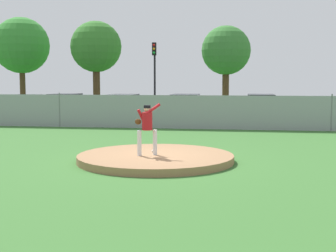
{
  "coord_description": "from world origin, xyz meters",
  "views": [
    {
      "loc": [
        2.57,
        -14.16,
        2.54
      ],
      "look_at": [
        0.22,
        1.12,
        1.02
      ],
      "focal_mm": 49.53,
      "sensor_mm": 36.0,
      "label": 1
    }
  ],
  "objects_px": {
    "traffic_light_near": "(154,66)",
    "pitcher_youth": "(147,124)",
    "traffic_cone_orange": "(301,120)",
    "parked_car_slate": "(261,109)",
    "baseball": "(152,151)",
    "parked_car_white": "(23,107)",
    "parked_car_navy": "(123,108)",
    "parked_car_silver": "(185,108)",
    "parked_car_charcoal": "(66,107)"
  },
  "relations": [
    {
      "from": "pitcher_youth",
      "to": "traffic_light_near",
      "type": "distance_m",
      "value": 19.05
    },
    {
      "from": "baseball",
      "to": "parked_car_slate",
      "type": "distance_m",
      "value": 14.58
    },
    {
      "from": "parked_car_charcoal",
      "to": "traffic_cone_orange",
      "type": "height_order",
      "value": "parked_car_charcoal"
    },
    {
      "from": "parked_car_white",
      "to": "traffic_light_near",
      "type": "bearing_deg",
      "value": 23.73
    },
    {
      "from": "parked_car_navy",
      "to": "traffic_light_near",
      "type": "distance_m",
      "value": 4.64
    },
    {
      "from": "traffic_light_near",
      "to": "parked_car_slate",
      "type": "bearing_deg",
      "value": -28.63
    },
    {
      "from": "parked_car_slate",
      "to": "traffic_cone_orange",
      "type": "bearing_deg",
      "value": -28.95
    },
    {
      "from": "pitcher_youth",
      "to": "parked_car_charcoal",
      "type": "bearing_deg",
      "value": 119.4
    },
    {
      "from": "parked_car_navy",
      "to": "parked_car_charcoal",
      "type": "height_order",
      "value": "parked_car_charcoal"
    },
    {
      "from": "traffic_cone_orange",
      "to": "parked_car_white",
      "type": "bearing_deg",
      "value": 174.82
    },
    {
      "from": "parked_car_slate",
      "to": "parked_car_white",
      "type": "relative_size",
      "value": 1.03
    },
    {
      "from": "parked_car_white",
      "to": "traffic_light_near",
      "type": "relative_size",
      "value": 0.85
    },
    {
      "from": "pitcher_youth",
      "to": "parked_car_silver",
      "type": "bearing_deg",
      "value": 91.91
    },
    {
      "from": "pitcher_youth",
      "to": "parked_car_white",
      "type": "xyz_separation_m",
      "value": [
        -11.41,
        15.02,
        -0.42
      ]
    },
    {
      "from": "baseball",
      "to": "parked_car_silver",
      "type": "distance_m",
      "value": 13.89
    },
    {
      "from": "parked_car_slate",
      "to": "parked_car_navy",
      "type": "height_order",
      "value": "parked_car_slate"
    },
    {
      "from": "parked_car_silver",
      "to": "traffic_cone_orange",
      "type": "height_order",
      "value": "parked_car_silver"
    },
    {
      "from": "parked_car_charcoal",
      "to": "traffic_cone_orange",
      "type": "xyz_separation_m",
      "value": [
        14.84,
        -1.62,
        -0.54
      ]
    },
    {
      "from": "baseball",
      "to": "parked_car_navy",
      "type": "xyz_separation_m",
      "value": [
        -4.64,
        14.51,
        0.53
      ]
    },
    {
      "from": "parked_car_navy",
      "to": "baseball",
      "type": "bearing_deg",
      "value": -72.25
    },
    {
      "from": "baseball",
      "to": "parked_car_slate",
      "type": "xyz_separation_m",
      "value": [
        4.06,
        14.0,
        0.55
      ]
    },
    {
      "from": "traffic_light_near",
      "to": "parked_car_charcoal",
      "type": "bearing_deg",
      "value": -145.69
    },
    {
      "from": "pitcher_youth",
      "to": "parked_car_navy",
      "type": "distance_m",
      "value": 15.86
    },
    {
      "from": "baseball",
      "to": "parked_car_slate",
      "type": "relative_size",
      "value": 0.02
    },
    {
      "from": "parked_car_navy",
      "to": "parked_car_silver",
      "type": "bearing_deg",
      "value": -8.88
    },
    {
      "from": "parked_car_navy",
      "to": "parked_car_charcoal",
      "type": "distance_m",
      "value": 3.87
    },
    {
      "from": "parked_car_navy",
      "to": "traffic_cone_orange",
      "type": "xyz_separation_m",
      "value": [
        10.97,
        -1.76,
        -0.53
      ]
    },
    {
      "from": "traffic_cone_orange",
      "to": "traffic_light_near",
      "type": "bearing_deg",
      "value": 151.29
    },
    {
      "from": "parked_car_navy",
      "to": "traffic_cone_orange",
      "type": "distance_m",
      "value": 11.12
    },
    {
      "from": "parked_car_charcoal",
      "to": "parked_car_white",
      "type": "height_order",
      "value": "parked_car_charcoal"
    },
    {
      "from": "parked_car_charcoal",
      "to": "parked_car_slate",
      "type": "bearing_deg",
      "value": -1.7
    },
    {
      "from": "traffic_cone_orange",
      "to": "baseball",
      "type": "bearing_deg",
      "value": -116.38
    },
    {
      "from": "baseball",
      "to": "parked_car_navy",
      "type": "height_order",
      "value": "parked_car_navy"
    },
    {
      "from": "baseball",
      "to": "parked_car_white",
      "type": "height_order",
      "value": "parked_car_white"
    },
    {
      "from": "traffic_light_near",
      "to": "pitcher_youth",
      "type": "bearing_deg",
      "value": -80.32
    },
    {
      "from": "parked_car_silver",
      "to": "traffic_light_near",
      "type": "height_order",
      "value": "traffic_light_near"
    },
    {
      "from": "parked_car_slate",
      "to": "parked_car_charcoal",
      "type": "bearing_deg",
      "value": 178.3
    },
    {
      "from": "traffic_light_near",
      "to": "parked_car_white",
      "type": "bearing_deg",
      "value": -156.27
    },
    {
      "from": "traffic_cone_orange",
      "to": "traffic_light_near",
      "type": "xyz_separation_m",
      "value": [
        -9.55,
        5.23,
        3.28
      ]
    },
    {
      "from": "parked_car_silver",
      "to": "parked_car_white",
      "type": "bearing_deg",
      "value": 177.43
    },
    {
      "from": "parked_car_navy",
      "to": "parked_car_white",
      "type": "relative_size",
      "value": 1.05
    },
    {
      "from": "parked_car_slate",
      "to": "parked_car_navy",
      "type": "bearing_deg",
      "value": 176.61
    },
    {
      "from": "parked_car_white",
      "to": "parked_car_slate",
      "type": "bearing_deg",
      "value": -1.34
    },
    {
      "from": "parked_car_slate",
      "to": "traffic_cone_orange",
      "type": "distance_m",
      "value": 2.64
    },
    {
      "from": "parked_car_silver",
      "to": "traffic_light_near",
      "type": "distance_m",
      "value": 5.61
    },
    {
      "from": "parked_car_slate",
      "to": "parked_car_charcoal",
      "type": "height_order",
      "value": "parked_car_slate"
    },
    {
      "from": "pitcher_youth",
      "to": "parked_car_navy",
      "type": "relative_size",
      "value": 0.35
    },
    {
      "from": "traffic_cone_orange",
      "to": "pitcher_youth",
      "type": "bearing_deg",
      "value": -115.41
    },
    {
      "from": "pitcher_youth",
      "to": "traffic_light_near",
      "type": "bearing_deg",
      "value": 99.68
    },
    {
      "from": "parked_car_charcoal",
      "to": "pitcher_youth",
      "type": "bearing_deg",
      "value": -60.6
    }
  ]
}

